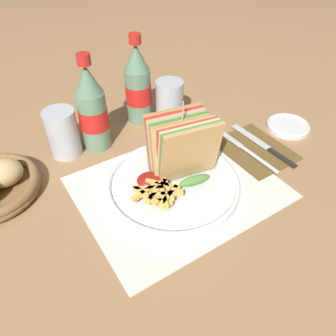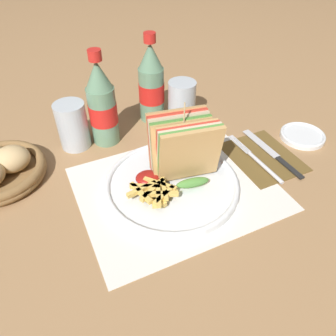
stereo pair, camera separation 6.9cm
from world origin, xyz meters
TOP-DOWN VIEW (x-y plane):
  - ground_plane at (0.00, 0.00)m, footprint 4.00×4.00m
  - placemat at (0.00, -0.03)m, footprint 0.41×0.33m
  - plate_main at (-0.01, -0.02)m, footprint 0.29×0.29m
  - club_sandwich at (0.03, -0.00)m, footprint 0.14×0.13m
  - fries_pile at (-0.06, -0.05)m, footprint 0.10×0.09m
  - ketchup_blob at (-0.06, 0.00)m, footprint 0.05×0.04m
  - napkin at (0.23, -0.02)m, footprint 0.15×0.18m
  - fork at (0.21, -0.04)m, footprint 0.02×0.20m
  - knife at (0.26, -0.02)m, footprint 0.02×0.21m
  - coke_bottle_near at (-0.08, 0.21)m, footprint 0.07×0.07m
  - coke_bottle_far at (0.06, 0.25)m, footprint 0.07×0.07m
  - glass_near at (0.13, 0.20)m, footprint 0.07×0.07m
  - glass_far at (-0.16, 0.22)m, footprint 0.07×0.07m
  - side_saucer at (0.37, -0.00)m, footprint 0.11×0.11m

SIDE VIEW (x-z plane):
  - ground_plane at x=0.00m, z-range 0.00..0.00m
  - placemat at x=0.00m, z-range 0.00..0.00m
  - napkin at x=0.23m, z-range 0.00..0.00m
  - knife at x=0.26m, z-range 0.00..0.01m
  - side_saucer at x=0.37m, z-range 0.00..0.01m
  - fork at x=0.21m, z-range 0.00..0.01m
  - plate_main at x=-0.01m, z-range 0.00..0.02m
  - ketchup_blob at x=-0.06m, z-range 0.02..0.04m
  - fries_pile at x=-0.06m, z-range 0.02..0.04m
  - glass_near at x=0.13m, z-range -0.01..0.11m
  - glass_far at x=-0.16m, z-range -0.01..0.11m
  - club_sandwich at x=0.03m, z-range 0.00..0.17m
  - coke_bottle_near at x=-0.08m, z-range -0.02..0.22m
  - coke_bottle_far at x=0.06m, z-range -0.02..0.22m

